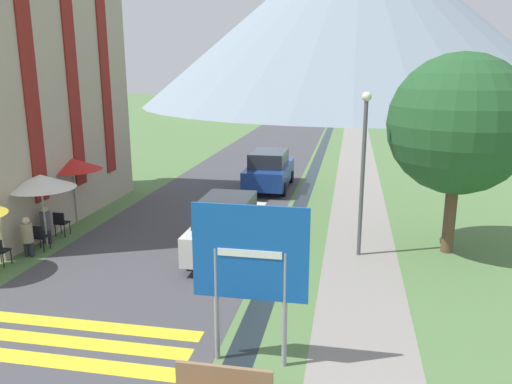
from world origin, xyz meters
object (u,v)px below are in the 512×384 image
object	(u,v)px
parked_car_far	(269,170)
hotel_building	(3,63)
cafe_chair_middle	(39,236)
tree_by_path	(459,124)
cafe_umbrella_rear_red	(73,164)
streetlamp	(363,161)
cafe_chair_far_right	(61,222)
cafe_umbrella_middle_white	(41,182)
person_seated_near	(28,235)
road_sign	(250,263)
parked_car_near	(227,226)
person_seated_far	(45,223)

from	to	relation	value
parked_car_far	hotel_building	bearing A→B (deg)	-145.48
cafe_chair_middle	tree_by_path	distance (m)	13.12
parked_car_far	cafe_chair_middle	distance (m)	11.14
cafe_chair_middle	hotel_building	bearing A→B (deg)	158.38
cafe_umbrella_rear_red	streetlamp	xyz separation A→B (m)	(10.22, -1.45, 0.75)
cafe_chair_far_right	cafe_chair_middle	bearing A→B (deg)	-67.46
hotel_building	cafe_chair_far_right	xyz separation A→B (m)	(3.02, -2.07, -5.23)
parked_car_far	cafe_umbrella_middle_white	world-z (taller)	cafe_umbrella_middle_white
cafe_umbrella_middle_white	person_seated_near	world-z (taller)	cafe_umbrella_middle_white
cafe_chair_far_right	cafe_umbrella_middle_white	xyz separation A→B (m)	(0.05, -0.92, 1.60)
road_sign	cafe_umbrella_rear_red	size ratio (longest dim) A/B	1.33
parked_car_near	cafe_umbrella_middle_white	xyz separation A→B (m)	(-5.93, -0.28, 1.20)
cafe_chair_far_right	road_sign	bearing A→B (deg)	-22.36
hotel_building	tree_by_path	bearing A→B (deg)	-4.30
parked_car_near	cafe_chair_far_right	distance (m)	6.02
road_sign	cafe_umbrella_middle_white	bearing A→B (deg)	145.97
parked_car_far	cafe_chair_far_right	xyz separation A→B (m)	(-5.82, -8.14, -0.40)
person_seated_near	cafe_chair_middle	bearing A→B (deg)	82.21
hotel_building	road_sign	bearing A→B (deg)	-37.24
parked_car_near	cafe_umbrella_rear_red	world-z (taller)	cafe_umbrella_rear_red
parked_car_far	tree_by_path	world-z (taller)	tree_by_path
cafe_chair_middle	person_seated_far	size ratio (longest dim) A/B	0.67
cafe_umbrella_middle_white	person_seated_far	world-z (taller)	cafe_umbrella_middle_white
cafe_umbrella_middle_white	hotel_building	bearing A→B (deg)	135.74
cafe_chair_far_right	cafe_umbrella_rear_red	xyz separation A→B (m)	(-0.31, 1.56, 1.67)
cafe_chair_middle	cafe_umbrella_middle_white	distance (m)	1.69
cafe_chair_far_right	tree_by_path	size ratio (longest dim) A/B	0.14
cafe_chair_middle	streetlamp	world-z (taller)	streetlamp
road_sign	cafe_chair_far_right	xyz separation A→B (m)	(-7.79, 6.15, -1.54)
road_sign	cafe_umbrella_rear_red	distance (m)	11.19
road_sign	cafe_chair_middle	distance (m)	9.09
parked_car_near	cafe_umbrella_middle_white	bearing A→B (deg)	-177.29
parked_car_far	cafe_chair_far_right	world-z (taller)	parked_car_far
hotel_building	streetlamp	world-z (taller)	hotel_building
parked_car_near	streetlamp	bearing A→B (deg)	10.88
person_seated_far	cafe_chair_far_right	bearing A→B (deg)	84.75
person_seated_near	streetlamp	size ratio (longest dim) A/B	0.25
hotel_building	cafe_chair_far_right	world-z (taller)	hotel_building
hotel_building	road_sign	distance (m)	14.07
person_seated_far	tree_by_path	bearing A→B (deg)	7.30
cafe_umbrella_rear_red	parked_car_near	bearing A→B (deg)	-19.32
cafe_chair_far_right	person_seated_far	world-z (taller)	person_seated_far
road_sign	cafe_chair_middle	xyz separation A→B (m)	(-7.63, 4.71, -1.54)
cafe_chair_far_right	streetlamp	xyz separation A→B (m)	(9.91, 0.12, 2.42)
road_sign	streetlamp	distance (m)	6.67
cafe_umbrella_rear_red	tree_by_path	distance (m)	13.06
parked_car_far	person_seated_near	xyz separation A→B (m)	(-5.72, -10.06, -0.22)
cafe_chair_far_right	streetlamp	bearing A→B (deg)	16.61
parked_car_near	streetlamp	world-z (taller)	streetlamp
road_sign	person_seated_far	world-z (taller)	road_sign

